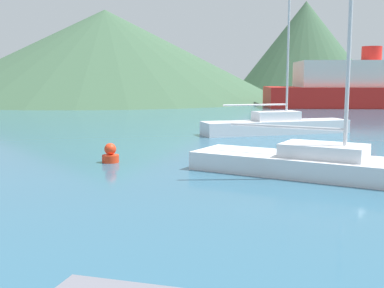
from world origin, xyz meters
The scene contains 6 objects.
sailboat_inner centered at (3.58, 27.78, 0.48)m, with size 8.40×5.04×7.34m.
sailboat_middle centered at (4.63, 15.80, 0.41)m, with size 8.69×5.21×8.93m.
ferry_distant centered at (14.79, 56.23, 2.22)m, with size 23.39×10.55×6.61m.
buoy_marker centered at (-2.78, 17.40, 0.29)m, with size 0.62×0.62×0.71m.
hill_west centered at (-20.43, 71.81, 6.68)m, with size 53.13×53.13×13.37m.
hill_central centered at (10.09, 83.45, 7.89)m, with size 24.67×24.67×15.78m.
Camera 1 is at (2.58, 0.53, 3.03)m, focal length 45.00 mm.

